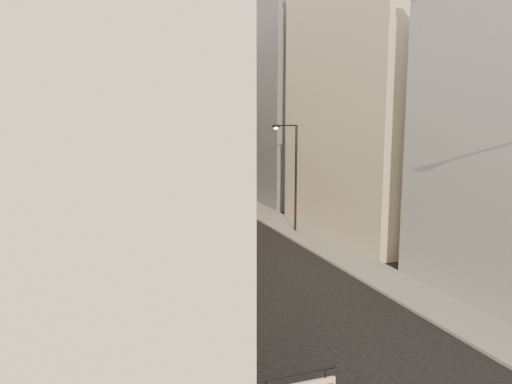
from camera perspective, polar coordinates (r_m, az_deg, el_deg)
name	(u,v)px	position (r m, az deg, el deg)	size (l,w,h in m)	color
sidewalk_left	(114,196)	(60.71, -15.90, -0.48)	(3.00, 140.00, 0.15)	gray
sidewalk_right	(221,191)	(62.83, -3.99, 0.16)	(3.00, 140.00, 0.15)	gray
near_building_left	(48,253)	(14.34, -22.64, -6.47)	(8.30, 23.04, 12.30)	#512017
left_bldg_beige	(43,143)	(30.94, -23.16, 5.16)	(8.00, 12.00, 16.00)	#B5AD8E
left_bldg_grey	(53,110)	(46.88, -22.14, 8.72)	(8.00, 16.00, 20.00)	gray
left_bldg_tan	(61,123)	(64.88, -21.40, 7.32)	(8.00, 18.00, 17.00)	#9C7F5B
left_bldg_wingrid	(63,98)	(84.89, -21.15, 9.94)	(8.00, 20.00, 24.00)	gray
right_bldg_beige	(371,109)	(41.25, 13.01, 9.20)	(8.00, 16.00, 20.00)	#B5AD8E
right_bldg_wingrid	(277,84)	(59.21, 2.46, 12.18)	(8.00, 20.00, 26.00)	gray
highrise	(249,18)	(88.92, -0.84, 19.32)	(21.00, 23.00, 51.20)	gray
clock_tower	(127,70)	(97.59, -14.52, 13.36)	(14.00, 14.00, 44.90)	#9C7F5B
white_tower	(203,59)	(85.71, -6.07, 14.89)	(8.00, 8.00, 41.50)	silver
streetlamp_mid	(294,172)	(40.35, 4.32, 2.33)	(2.29, 0.61, 8.80)	black
traffic_light_left	(124,190)	(42.72, -14.80, 0.17)	(0.56, 0.45, 5.00)	black
traffic_light_right	(253,174)	(49.23, -0.35, 2.03)	(0.68, 0.68, 5.00)	black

